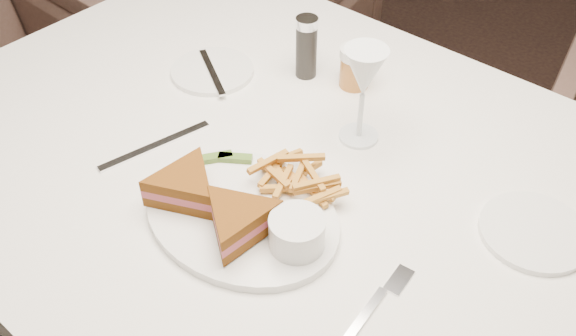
{
  "coord_description": "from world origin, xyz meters",
  "views": [
    {
      "loc": [
        0.77,
        -0.55,
        1.46
      ],
      "look_at": [
        0.37,
        0.04,
        0.8
      ],
      "focal_mm": 40.0,
      "sensor_mm": 36.0,
      "label": 1
    }
  ],
  "objects": [
    {
      "name": "chair_far",
      "position": [
        0.27,
        0.91,
        0.37
      ],
      "size": [
        0.77,
        0.73,
        0.73
      ],
      "primitive_type": "imported",
      "rotation": [
        0.0,
        0.0,
        3.24
      ],
      "color": "#4D372F",
      "rests_on": "ground"
    },
    {
      "name": "table",
      "position": [
        0.37,
        0.09,
        0.38
      ],
      "size": [
        1.52,
        1.1,
        0.75
      ],
      "primitive_type": "cube",
      "rotation": [
        0.0,
        0.0,
        -0.11
      ],
      "color": "white",
      "rests_on": "ground"
    },
    {
      "name": "table_setting",
      "position": [
        0.35,
        0.05,
        0.79
      ],
      "size": [
        0.81,
        0.65,
        0.18
      ],
      "color": "white",
      "rests_on": "table"
    }
  ]
}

